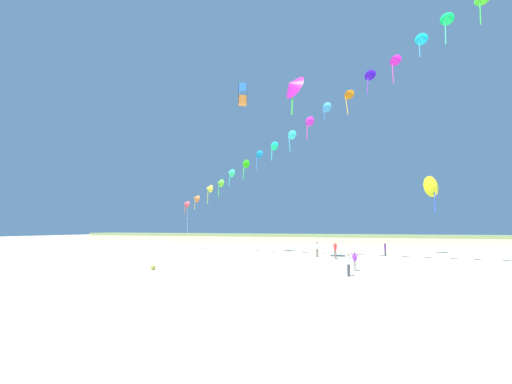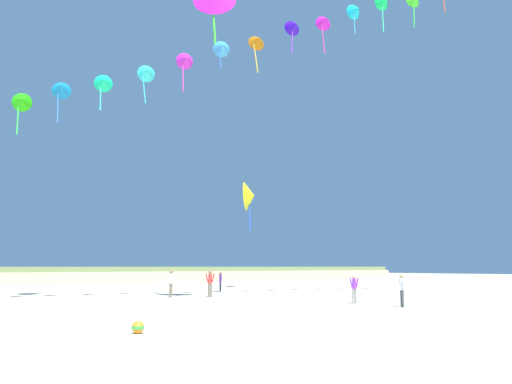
{
  "view_description": "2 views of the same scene",
  "coord_description": "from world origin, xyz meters",
  "px_view_note": "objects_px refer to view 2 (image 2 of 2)",
  "views": [
    {
      "loc": [
        8.63,
        -21.43,
        3.3
      ],
      "look_at": [
        -2.35,
        8.91,
        6.64
      ],
      "focal_mm": 24.0,
      "sensor_mm": 36.0,
      "label": 1
    },
    {
      "loc": [
        -15.54,
        -13.52,
        1.95
      ],
      "look_at": [
        2.21,
        8.68,
        5.86
      ],
      "focal_mm": 38.0,
      "sensor_mm": 36.0,
      "label": 2
    }
  ],
  "objects_px": {
    "person_mid_center": "(220,280)",
    "beach_ball": "(138,327)",
    "person_far_left": "(171,282)",
    "person_near_left": "(354,287)",
    "person_near_right": "(210,281)",
    "large_kite_low_lead": "(250,196)",
    "person_far_right": "(402,288)"
  },
  "relations": [
    {
      "from": "person_near_left",
      "to": "beach_ball",
      "type": "xyz_separation_m",
      "value": [
        -14.84,
        -4.68,
        -0.7
      ]
    },
    {
      "from": "person_far_left",
      "to": "beach_ball",
      "type": "height_order",
      "value": "person_far_left"
    },
    {
      "from": "person_near_left",
      "to": "person_near_right",
      "type": "bearing_deg",
      "value": 105.09
    },
    {
      "from": "person_near_left",
      "to": "person_far_right",
      "type": "relative_size",
      "value": 0.95
    },
    {
      "from": "person_far_left",
      "to": "beach_ball",
      "type": "xyz_separation_m",
      "value": [
        -10.08,
        -15.71,
        -0.82
      ]
    },
    {
      "from": "person_mid_center",
      "to": "person_near_left",
      "type": "bearing_deg",
      "value": -98.53
    },
    {
      "from": "person_mid_center",
      "to": "beach_ball",
      "type": "distance_m",
      "value": 26.74
    },
    {
      "from": "person_far_left",
      "to": "person_far_right",
      "type": "distance_m",
      "value": 14.93
    },
    {
      "from": "beach_ball",
      "to": "person_mid_center",
      "type": "bearing_deg",
      "value": 49.92
    },
    {
      "from": "person_far_right",
      "to": "beach_ball",
      "type": "relative_size",
      "value": 4.43
    },
    {
      "from": "beach_ball",
      "to": "large_kite_low_lead",
      "type": "bearing_deg",
      "value": 46.46
    },
    {
      "from": "person_far_right",
      "to": "person_mid_center",
      "type": "bearing_deg",
      "value": 82.3
    },
    {
      "from": "person_mid_center",
      "to": "person_far_right",
      "type": "bearing_deg",
      "value": -97.7
    },
    {
      "from": "person_near_left",
      "to": "beach_ball",
      "type": "relative_size",
      "value": 4.23
    },
    {
      "from": "person_far_left",
      "to": "person_near_right",
      "type": "bearing_deg",
      "value": -30.62
    },
    {
      "from": "person_mid_center",
      "to": "beach_ball",
      "type": "relative_size",
      "value": 4.18
    },
    {
      "from": "person_near_left",
      "to": "person_near_right",
      "type": "relative_size",
      "value": 0.89
    },
    {
      "from": "person_far_right",
      "to": "large_kite_low_lead",
      "type": "relative_size",
      "value": 0.35
    },
    {
      "from": "person_near_left",
      "to": "person_far_left",
      "type": "relative_size",
      "value": 0.89
    },
    {
      "from": "person_mid_center",
      "to": "beach_ball",
      "type": "xyz_separation_m",
      "value": [
        -17.21,
        -20.45,
        -0.69
      ]
    },
    {
      "from": "person_far_right",
      "to": "person_far_left",
      "type": "bearing_deg",
      "value": 107.81
    },
    {
      "from": "person_near_left",
      "to": "person_far_right",
      "type": "xyz_separation_m",
      "value": [
        -0.2,
        -3.18,
        0.04
      ]
    },
    {
      "from": "person_near_right",
      "to": "beach_ball",
      "type": "distance_m",
      "value": 18.93
    },
    {
      "from": "large_kite_low_lead",
      "to": "person_mid_center",
      "type": "bearing_deg",
      "value": -146.45
    },
    {
      "from": "person_near_right",
      "to": "person_far_left",
      "type": "distance_m",
      "value": 2.48
    },
    {
      "from": "person_mid_center",
      "to": "person_far_left",
      "type": "bearing_deg",
      "value": -146.4
    },
    {
      "from": "large_kite_low_lead",
      "to": "beach_ball",
      "type": "xyz_separation_m",
      "value": [
        -23.23,
        -24.44,
        -8.25
      ]
    },
    {
      "from": "person_far_right",
      "to": "large_kite_low_lead",
      "type": "xyz_separation_m",
      "value": [
        8.59,
        22.95,
        7.5
      ]
    },
    {
      "from": "person_far_right",
      "to": "person_near_right",
      "type": "bearing_deg",
      "value": 100.65
    },
    {
      "from": "person_far_left",
      "to": "person_far_right",
      "type": "bearing_deg",
      "value": -72.19
    },
    {
      "from": "person_far_right",
      "to": "person_near_left",
      "type": "bearing_deg",
      "value": 86.45
    },
    {
      "from": "person_far_left",
      "to": "large_kite_low_lead",
      "type": "distance_m",
      "value": 17.45
    }
  ]
}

